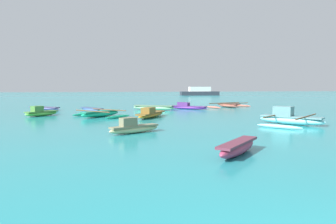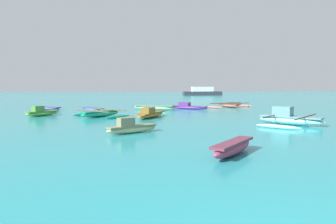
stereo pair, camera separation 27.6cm
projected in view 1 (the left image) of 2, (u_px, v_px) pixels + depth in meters
The scene contains 12 objects.
moored_boat_0 at pixel (151, 114), 20.75m from camera, with size 2.64×3.76×0.73m.
moored_boat_1 at pixel (187, 107), 28.48m from camera, with size 3.40×3.12×0.63m.
moored_boat_2 at pixel (154, 107), 27.19m from camera, with size 3.80×2.53×0.43m.
moored_boat_3 at pixel (101, 114), 21.26m from camera, with size 4.13×4.15×0.48m.
moored_boat_4 at pixel (133, 128), 13.74m from camera, with size 2.54×1.65×0.74m.
moored_boat_5 at pixel (290, 118), 16.91m from camera, with size 4.72×4.50×1.01m.
moored_boat_6 at pixel (238, 147), 9.40m from camera, with size 2.20×2.23×0.43m.
moored_boat_7 at pixel (41, 112), 21.72m from camera, with size 2.34×2.18×0.75m.
moored_boat_8 at pixel (92, 109), 26.14m from camera, with size 2.30×3.02×0.30m.
moored_boat_9 at pixel (229, 105), 30.75m from camera, with size 4.95×3.65×0.47m.
moored_boat_10 at pixel (44, 108), 27.48m from camera, with size 3.31×2.72×0.29m.
distant_ferry at pixel (200, 92), 72.83m from camera, with size 9.45×2.08×2.08m.
Camera 1 is at (-2.84, -1.54, 2.14)m, focal length 32.00 mm.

